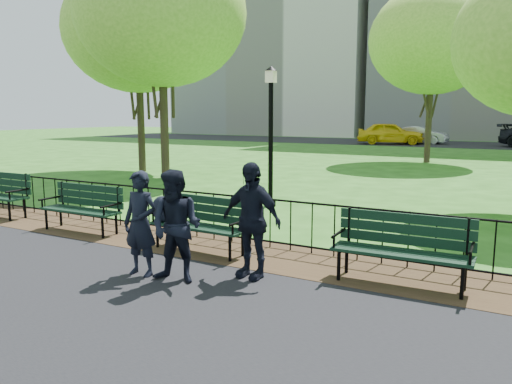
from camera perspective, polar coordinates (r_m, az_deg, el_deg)
The scene contains 17 objects.
ground at distance 7.42m, azimuth -7.09°, elevation -9.76°, with size 120.00×120.00×0.00m, color #255817.
dirt_strip at distance 8.61m, azimuth -1.13°, elevation -6.93°, with size 60.00×1.60×0.01m, color #322214.
far_street at distance 40.92m, azimuth 23.44°, elevation 4.98°, with size 70.00×9.00×0.01m, color black.
iron_fence at distance 8.92m, azimuth 0.49°, elevation -3.15°, with size 24.06×0.06×1.00m.
apartment_west at distance 60.63m, azimuth 3.39°, elevation 19.12°, with size 22.00×15.00×26.00m, color silver.
park_bench_main at distance 8.78m, azimuth -8.16°, elevation -2.50°, with size 1.87×0.67×1.03m.
park_bench_left_a at distance 10.62m, azimuth -19.08°, elevation -1.19°, with size 1.82×0.59×1.03m.
park_bench_right_a at distance 7.26m, azimuth 16.44°, elevation -5.46°, with size 1.91×0.65×1.07m.
lamppost at distance 12.64m, azimuth 1.69°, elevation 6.94°, with size 0.32×0.32×3.53m.
tree_near_w at distance 18.96m, azimuth -10.79°, elevation 19.41°, with size 6.04×6.04×8.42m.
tree_mid_w at distance 21.20m, azimuth -13.38°, elevation 17.60°, with size 5.81×5.81×8.10m.
tree_far_c at distance 25.70m, azimuth 19.58°, elevation 16.05°, with size 5.93×5.93×8.27m.
person_left at distance 7.48m, azimuth -13.06°, elevation -3.53°, with size 0.56×0.37×1.55m, color black.
person_mid at distance 7.07m, azimuth -9.09°, elevation -3.92°, with size 0.78×0.40×1.60m, color black.
person_right at distance 7.18m, azimuth -0.58°, elevation -3.24°, with size 0.99×0.41×1.69m, color black.
taxi at distance 39.48m, azimuth 15.10°, elevation 6.51°, with size 1.97×4.90×1.67m, color yellow.
sedan_silver at distance 41.02m, azimuth 18.32°, elevation 6.21°, with size 1.41×4.04×1.33m, color #A4A7AB.
Camera 1 is at (4.20, -5.64, 2.39)m, focal length 35.00 mm.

